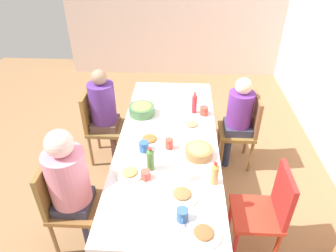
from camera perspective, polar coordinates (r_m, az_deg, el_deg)
The scene contains 26 objects.
ground_plane at distance 3.41m, azimuth -0.00°, elevation -12.63°, with size 7.56×7.56×0.00m, color #966D48.
wall_left at distance 5.67m, azimuth 1.82°, elevation 22.09°, with size 0.12×3.99×2.60m, color beige.
dining_table at distance 2.95m, azimuth -0.00°, elevation -3.54°, with size 2.40×0.94×0.75m.
chair_0 at distance 2.72m, azimuth 18.04°, elevation -14.55°, with size 0.40×0.40×0.90m.
chair_1 at distance 3.66m, azimuth -12.88°, elevation 0.62°, with size 0.40×0.40×0.90m.
person_1 at distance 3.54m, azimuth -11.83°, elevation 3.11°, with size 0.30×0.30×1.18m.
chair_2 at distance 3.61m, azimuth 14.10°, elevation -0.16°, with size 0.40×0.40×0.90m.
person_2 at distance 3.51m, azimuth 12.96°, elevation 2.00°, with size 0.30×0.30×1.12m.
chair_3 at distance 2.80m, azimuth -18.82°, elevation -13.11°, with size 0.40×0.40×0.90m.
person_3 at distance 2.61m, azimuth -17.92°, elevation -9.77°, with size 0.33×0.33×1.23m.
plate_0 at distance 2.36m, azimuth 2.62°, elevation -12.69°, with size 0.26×0.26×0.04m.
plate_1 at distance 2.15m, azimuth 6.68°, elevation -19.34°, with size 0.25×0.25×0.04m.
plate_2 at distance 3.09m, azimuth 4.48°, elevation 0.19°, with size 0.22×0.22×0.04m.
plate_3 at distance 2.54m, azimuth -7.21°, elevation -8.71°, with size 0.23×0.23×0.04m.
plate_4 at distance 2.88m, azimuth -3.49°, elevation -2.53°, with size 0.25×0.25×0.04m.
bowl_0 at distance 2.70m, azimuth 5.79°, elevation -4.68°, with size 0.25×0.25×0.10m.
bowl_1 at distance 3.26m, azimuth -4.92°, elevation 3.13°, with size 0.27×0.27×0.12m.
cup_0 at distance 2.77m, azimuth 0.22°, elevation -3.36°, with size 0.11×0.07×0.10m.
cup_1 at distance 2.47m, azimuth 3.90°, elevation -8.95°, with size 0.11×0.07×0.09m.
cup_2 at distance 2.19m, azimuth 2.70°, elevation -16.32°, with size 0.12×0.08×0.10m.
cup_3 at distance 3.27m, azimuth 6.74°, elevation 2.82°, with size 0.12×0.09×0.09m.
cup_4 at distance 2.74m, azimuth -4.54°, elevation -3.87°, with size 0.12×0.09×0.10m.
cup_5 at distance 2.48m, azimuth -4.21°, elevation -9.13°, with size 0.12×0.08×0.07m.
bottle_0 at distance 3.26m, azimuth 4.97°, elevation 4.28°, with size 0.05×0.05×0.24m.
bottle_1 at distance 2.42m, azimuth 8.72°, elevation -8.80°, with size 0.06×0.06×0.21m.
bottle_2 at distance 2.52m, azimuth -3.32°, elevation -6.22°, with size 0.06×0.06×0.22m.
Camera 1 is at (2.33, 0.12, 2.49)m, focal length 32.54 mm.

